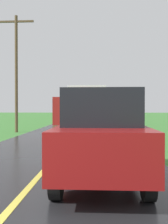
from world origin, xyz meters
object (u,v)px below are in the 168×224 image
Objects in this scene: banana_truck_far at (93,110)px; utility_pole_roadside at (16,69)px; following_car at (101,134)px; banana_truck_near at (87,111)px.

utility_pole_roadside is (-5.04, -11.25, 2.87)m from banana_truck_far.
utility_pole_roadside is at bearing -114.14° from banana_truck_far.
banana_truck_far is 1.42× the size of following_car.
banana_truck_far is at bearing 89.85° from banana_truck_near.
banana_truck_far is 23.14m from following_car.
banana_truck_near is 15.06m from banana_truck_far.
following_car is at bearing -88.46° from banana_truck_far.
banana_truck_near is 1.00× the size of banana_truck_far.
banana_truck_near is 0.73× the size of utility_pole_roadside.
banana_truck_near is 8.11m from following_car.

